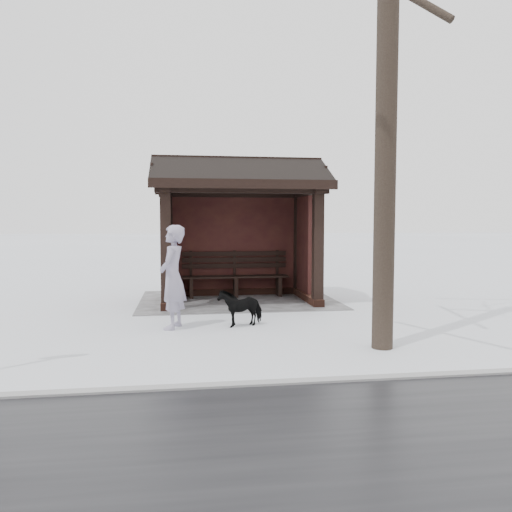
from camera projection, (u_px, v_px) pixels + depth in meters
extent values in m
plane|color=silver|center=(239.00, 301.00, 10.73)|extent=(120.00, 120.00, 0.00)
cube|color=gray|center=(296.00, 383.00, 5.30)|extent=(120.00, 0.15, 0.06)
cube|color=#939498|center=(238.00, 300.00, 10.93)|extent=(4.20, 3.20, 0.02)
cube|color=#331912|center=(234.00, 292.00, 11.61)|extent=(3.30, 0.22, 0.16)
cube|color=#331912|center=(306.00, 296.00, 10.94)|extent=(0.22, 2.10, 0.16)
cube|color=#331912|center=(168.00, 299.00, 10.50)|extent=(0.22, 2.10, 0.16)
cube|color=black|center=(318.00, 250.00, 9.98)|extent=(0.20, 0.20, 2.30)
cube|color=black|center=(166.00, 251.00, 9.54)|extent=(0.20, 0.20, 2.30)
cube|color=black|center=(297.00, 246.00, 11.76)|extent=(0.20, 0.20, 2.30)
cube|color=black|center=(168.00, 247.00, 11.32)|extent=(0.20, 0.20, 2.30)
cube|color=black|center=(234.00, 243.00, 11.53)|extent=(2.80, 0.08, 2.14)
cube|color=black|center=(303.00, 243.00, 11.17)|extent=(0.08, 1.17, 2.14)
cube|color=black|center=(168.00, 244.00, 10.73)|extent=(0.08, 1.17, 2.14)
cube|color=black|center=(243.00, 189.00, 9.68)|extent=(3.40, 0.20, 0.18)
cube|color=black|center=(234.00, 194.00, 11.45)|extent=(3.40, 0.20, 0.18)
cylinder|color=black|center=(388.00, 26.00, 6.50)|extent=(0.29, 0.29, 8.55)
imported|color=#928BA3|center=(173.00, 277.00, 7.99)|extent=(0.55, 0.70, 1.67)
imported|color=black|center=(241.00, 307.00, 8.26)|extent=(0.79, 0.57, 0.61)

